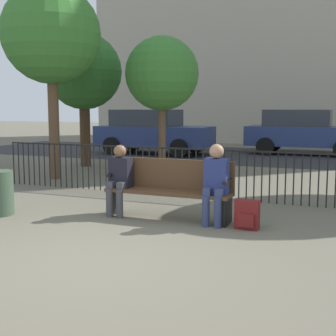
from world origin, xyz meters
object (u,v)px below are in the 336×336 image
(park_bench, at_px, (170,186))
(tree_0, at_px, (84,72))
(seated_person_1, at_px, (216,180))
(seated_person_0, at_px, (119,176))
(tree_3, at_px, (51,35))
(parked_car_0, at_px, (304,131))
(backpack, at_px, (247,215))
(tree_1, at_px, (162,74))
(parked_car_1, at_px, (152,131))

(park_bench, xyz_separation_m, tree_0, (-4.69, 5.01, 2.20))
(seated_person_1, distance_m, tree_0, 7.78)
(seated_person_0, bearing_deg, tree_3, 139.19)
(parked_car_0, bearing_deg, tree_0, -133.07)
(backpack, xyz_separation_m, tree_0, (-5.96, 5.23, 2.50))
(park_bench, bearing_deg, tree_1, 114.41)
(seated_person_1, relative_size, tree_0, 0.31)
(seated_person_1, distance_m, backpack, 0.68)
(tree_3, bearing_deg, park_bench, -33.30)
(park_bench, relative_size, tree_0, 0.52)
(tree_0, distance_m, parked_car_0, 8.28)
(tree_0, bearing_deg, seated_person_1, -43.28)
(tree_3, relative_size, parked_car_0, 1.09)
(parked_car_1, bearing_deg, park_bench, -64.23)
(tree_1, distance_m, parked_car_1, 5.31)
(backpack, xyz_separation_m, tree_3, (-5.34, 2.89, 3.18))
(tree_1, distance_m, parked_car_0, 7.19)
(park_bench, height_order, parked_car_1, parked_car_1)
(seated_person_0, relative_size, parked_car_0, 0.27)
(park_bench, height_order, parked_car_0, parked_car_0)
(backpack, distance_m, tree_1, 6.26)
(parked_car_0, bearing_deg, seated_person_1, -90.22)
(tree_0, bearing_deg, tree_3, -75.29)
(park_bench, distance_m, parked_car_1, 10.02)
(backpack, bearing_deg, tree_0, 138.74)
(seated_person_1, xyz_separation_m, tree_3, (-4.85, 2.81, 2.71))
(park_bench, relative_size, parked_car_1, 0.48)
(seated_person_1, bearing_deg, backpack, -9.40)
(seated_person_0, height_order, seated_person_1, seated_person_1)
(tree_0, distance_m, tree_3, 2.51)
(park_bench, distance_m, tree_1, 5.39)
(seated_person_1, bearing_deg, park_bench, 170.37)
(parked_car_1, bearing_deg, seated_person_1, -60.73)
(tree_1, bearing_deg, seated_person_0, -75.12)
(seated_person_0, bearing_deg, parked_car_1, 111.11)
(tree_1, height_order, parked_car_0, tree_1)
(backpack, height_order, tree_1, tree_1)
(tree_3, bearing_deg, seated_person_0, -40.81)
(seated_person_1, xyz_separation_m, tree_0, (-5.46, 5.15, 2.03))
(tree_0, distance_m, parked_car_1, 4.43)
(seated_person_1, bearing_deg, tree_0, 136.72)
(backpack, bearing_deg, seated_person_0, 177.86)
(park_bench, distance_m, parked_car_0, 10.94)
(seated_person_1, relative_size, parked_car_1, 0.28)
(park_bench, xyz_separation_m, backpack, (1.27, -0.21, -0.30))
(backpack, bearing_deg, parked_car_0, 92.32)
(tree_1, relative_size, parked_car_0, 0.84)
(park_bench, distance_m, tree_0, 7.21)
(tree_1, xyz_separation_m, tree_3, (-2.02, -1.86, 0.83))
(tree_3, xyz_separation_m, parked_car_1, (-0.28, 6.34, -2.54))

